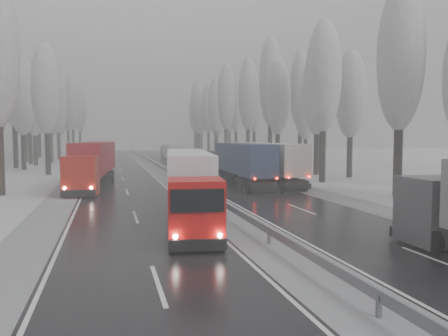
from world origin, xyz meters
name	(u,v)px	position (x,y,z in m)	size (l,w,h in m)	color
ground	(310,272)	(0.00, 0.00, 0.00)	(260.00, 260.00, 0.00)	silver
carriageway_right	(228,181)	(5.25, 30.00, 0.01)	(7.50, 200.00, 0.03)	black
carriageway_left	(125,184)	(-5.25, 30.00, 0.01)	(7.50, 200.00, 0.03)	black
median_slush	(178,183)	(0.00, 30.00, 0.02)	(3.00, 200.00, 0.04)	#96999D
shoulder_right	(272,180)	(10.20, 30.00, 0.02)	(2.40, 200.00, 0.04)	#96999D
shoulder_left	(71,186)	(-10.20, 30.00, 0.02)	(2.40, 200.00, 0.04)	#96999D
median_guardrail	(178,177)	(0.00, 29.99, 0.60)	(0.12, 200.00, 0.76)	slate
tree_16	(401,58)	(15.04, 15.67, 10.67)	(3.60, 3.60, 16.53)	black
tree_18	(324,77)	(14.51, 27.03, 10.70)	(3.60, 3.60, 16.58)	black
tree_19	(351,95)	(20.02, 31.03, 9.42)	(3.60, 3.60, 14.57)	black
tree_20	(317,91)	(17.90, 35.17, 10.14)	(3.60, 3.60, 15.71)	black
tree_21	(319,81)	(20.12, 39.17, 12.00)	(3.60, 3.60, 18.62)	black
tree_22	(278,98)	(17.02, 45.60, 10.24)	(3.60, 3.60, 15.86)	black
tree_23	(306,110)	(23.31, 49.60, 8.77)	(3.60, 3.60, 13.55)	black
tree_24	(271,82)	(17.90, 51.02, 13.19)	(3.60, 3.60, 20.49)	black
tree_25	(300,90)	(24.81, 55.02, 12.52)	(3.60, 3.60, 19.44)	black
tree_26	(248,95)	(17.56, 61.27, 12.10)	(3.60, 3.60, 18.78)	black
tree_27	(277,102)	(24.72, 65.27, 11.36)	(3.60, 3.60, 17.62)	black
tree_28	(226,97)	(16.34, 71.95, 12.64)	(3.60, 3.60, 19.62)	black
tree_29	(254,104)	(23.71, 75.95, 11.67)	(3.60, 3.60, 18.11)	black
tree_30	(216,106)	(16.56, 81.70, 11.52)	(3.60, 3.60, 17.86)	black
tree_31	(236,105)	(22.48, 85.70, 11.97)	(3.60, 3.60, 18.58)	black
tree_32	(208,109)	(16.63, 89.21, 11.18)	(3.60, 3.60, 17.33)	black
tree_33	(217,118)	(19.77, 93.21, 9.26)	(3.60, 3.60, 14.33)	black
tree_34	(199,110)	(15.73, 96.32, 11.37)	(3.60, 3.60, 17.63)	black
tree_35	(229,110)	(24.94, 100.32, 11.77)	(3.60, 3.60, 18.25)	black
tree_36	(196,106)	(17.04, 106.16, 13.02)	(3.60, 3.60, 20.23)	black
tree_37	(217,116)	(24.02, 110.16, 10.56)	(3.60, 3.60, 16.37)	black
tree_38	(195,113)	(18.73, 116.73, 11.59)	(3.60, 3.60, 17.97)	black
tree_39	(202,118)	(21.55, 120.73, 10.45)	(3.60, 3.60, 16.19)	black
tree_62	(46,90)	(-13.94, 43.73, 10.36)	(3.60, 3.60, 16.04)	black
tree_64	(22,99)	(-18.26, 52.71, 9.96)	(3.60, 3.60, 15.42)	black
tree_65	(13,83)	(-20.05, 56.71, 12.55)	(3.60, 3.60, 19.48)	black
tree_66	(34,104)	(-18.16, 62.35, 9.84)	(3.60, 3.60, 15.23)	black
tree_67	(29,99)	(-19.54, 66.35, 11.03)	(3.60, 3.60, 17.09)	black
tree_68	(50,102)	(-16.58, 69.11, 10.75)	(3.60, 3.60, 16.65)	black
tree_69	(24,94)	(-21.42, 73.11, 12.46)	(3.60, 3.60, 19.35)	black
tree_70	(58,104)	(-16.33, 79.19, 11.03)	(3.60, 3.60, 17.09)	black
tree_71	(35,97)	(-21.09, 83.19, 12.63)	(3.60, 3.60, 19.61)	black
tree_72	(50,113)	(-18.93, 88.54, 9.76)	(3.60, 3.60, 15.11)	black
tree_73	(38,108)	(-21.82, 92.54, 11.11)	(3.60, 3.60, 17.22)	black
tree_74	(72,104)	(-15.07, 99.33, 12.67)	(3.60, 3.60, 19.68)	black
tree_75	(35,107)	(-24.20, 103.33, 11.99)	(3.60, 3.60, 18.60)	black
tree_76	(79,109)	(-14.05, 108.72, 11.95)	(3.60, 3.60, 18.55)	black
tree_77	(59,119)	(-19.66, 112.72, 9.26)	(3.60, 3.60, 14.32)	black
tree_78	(68,108)	(-17.56, 115.31, 12.59)	(3.60, 3.60, 19.55)	black
tree_79	(59,114)	(-20.33, 119.31, 11.01)	(3.60, 3.60, 17.07)	black
truck_blue_box	(240,161)	(5.62, 27.01, 2.35)	(2.74, 15.74, 4.02)	#1B2245
truck_cream_box	(264,160)	(8.20, 27.25, 2.36)	(3.12, 15.88, 4.05)	#ADAA99
box_truck_distant	(170,151)	(6.01, 79.15, 1.50)	(3.50, 8.17, 2.95)	#A7AAAE
truck_red_white	(188,180)	(-2.29, 11.05, 2.22)	(4.24, 14.94, 3.80)	#B60B0A
truck_red_red	(93,161)	(-8.12, 28.51, 2.42)	(4.22, 16.31, 4.15)	#AA1409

